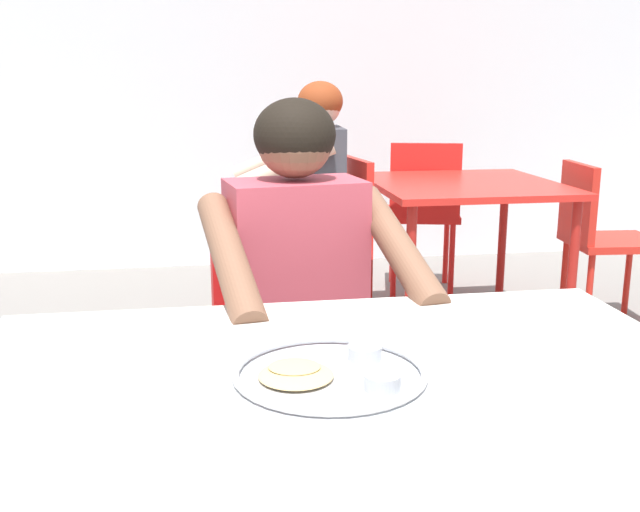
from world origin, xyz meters
The scene contains 9 objects.
table_foreground centered at (0.09, 0.03, 0.67)m, with size 1.28×0.89×0.74m.
thali_tray centered at (0.06, 0.04, 0.75)m, with size 0.32×0.32×0.03m.
chair_foreground centered at (0.09, 0.90, 0.49)m, with size 0.45×0.46×0.86m.
diner_foreground centered at (0.12, 0.68, 0.70)m, with size 0.55×0.59×1.17m.
table_background_red centered at (1.11, 2.29, 0.65)m, with size 0.87×0.91×0.73m.
chair_red_left centered at (0.49, 2.34, 0.49)m, with size 0.45×0.44×0.85m.
chair_red_right centered at (1.80, 2.24, 0.48)m, with size 0.46×0.42×0.81m.
chair_red_far centered at (1.10, 2.90, 0.51)m, with size 0.49×0.51×0.87m.
patron_background centered at (0.32, 2.30, 0.72)m, with size 0.57×0.51×1.20m.
Camera 1 is at (-0.14, -1.08, 1.23)m, focal length 41.93 mm.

